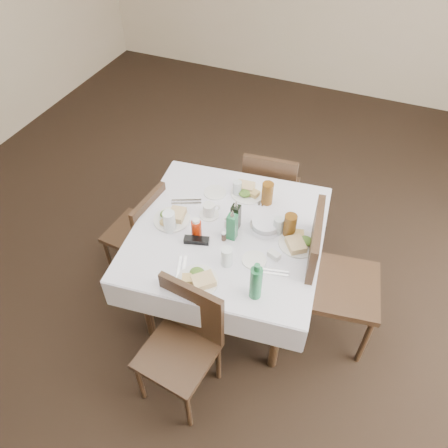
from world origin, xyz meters
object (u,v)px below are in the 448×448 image
oil_cruet_green (232,226)px  ketchup_bottle (196,228)px  water_w (169,222)px  green_bottle (256,282)px  oil_cruet_dark (236,216)px  water_n (237,188)px  chair_west (142,229)px  chair_north (270,189)px  dining_table (228,239)px  chair_east (327,274)px  water_e (278,226)px  chair_south (184,337)px  coffee_mug (209,210)px  water_s (227,257)px  bread_basket (265,226)px

oil_cruet_green → ketchup_bottle: size_ratio=1.71×
oil_cruet_green → water_w: bearing=-166.9°
water_w → green_bottle: (0.68, -0.28, 0.04)m
oil_cruet_dark → water_n: bearing=109.4°
chair_west → water_w: bearing=-25.1°
green_bottle → oil_cruet_dark: bearing=122.9°
chair_north → oil_cruet_dark: size_ratio=3.81×
water_n → oil_cruet_green: (0.12, -0.40, 0.05)m
chair_north → ketchup_bottle: size_ratio=6.22×
dining_table → water_w: bearing=-158.0°
chair_east → water_n: (-0.75, 0.32, 0.23)m
oil_cruet_dark → ketchup_bottle: oil_cruet_dark is taller
water_e → chair_south: bearing=-111.2°
oil_cruet_green → coffee_mug: (-0.22, 0.13, -0.06)m
chair_east → green_bottle: (-0.34, -0.45, 0.29)m
dining_table → water_e: bearing=18.9°
water_s → chair_south: bearing=-103.6°
water_e → green_bottle: 0.53m
coffee_mug → oil_cruet_dark: bearing=-9.6°
chair_north → oil_cruet_dark: 0.83m
chair_north → chair_east: (0.63, -0.76, 0.09)m
oil_cruet_dark → water_w: bearing=-153.6°
dining_table → ketchup_bottle: ketchup_bottle is taller
water_w → bread_basket: (0.57, 0.24, -0.04)m
dining_table → water_e: water_e is taller
oil_cruet_green → chair_east: bearing=7.0°
water_w → ketchup_bottle: bearing=7.1°
water_s → oil_cruet_dark: 0.32m
water_e → ketchup_bottle: size_ratio=0.85×
coffee_mug → water_s: bearing=-52.5°
water_w → chair_north: bearing=67.0°
chair_east → water_w: (-1.03, -0.17, 0.24)m
oil_cruet_dark → chair_south: bearing=-92.7°
dining_table → water_s: 0.32m
water_s → coffee_mug: size_ratio=0.98×
chair_west → chair_south: bearing=-45.3°
chair_south → ketchup_bottle: size_ratio=6.17×
oil_cruet_green → water_e: bearing=30.8°
chair_west → water_w: water_w is taller
water_s → water_w: (-0.45, 0.12, 0.01)m
water_e → green_bottle: bearing=-86.6°
water_s → ketchup_bottle: (-0.27, 0.15, 0.00)m
water_w → oil_cruet_dark: size_ratio=0.64×
chair_west → dining_table: bearing=-1.8°
chair_south → bread_basket: (0.22, 0.78, 0.30)m
chair_north → chair_south: bearing=-91.9°
ketchup_bottle → water_e: bearing=25.2°
oil_cruet_dark → bread_basket: bearing=16.0°
oil_cruet_green → chair_north: bearing=90.0°
water_n → green_bottle: (0.41, -0.77, 0.06)m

